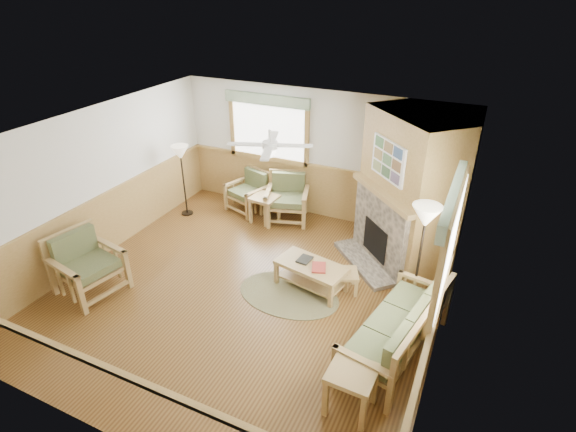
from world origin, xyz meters
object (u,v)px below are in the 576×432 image
at_px(coffee_table, 311,276).
at_px(floor_lamp_right, 419,261).
at_px(armchair_back_left, 248,192).
at_px(sofa, 396,326).
at_px(armchair_left, 88,265).
at_px(armchair_back_right, 287,198).
at_px(end_table_chairs, 265,209).
at_px(end_table_sofa, 351,390).
at_px(floor_lamp_left, 184,181).
at_px(footstool, 345,281).

distance_m(coffee_table, floor_lamp_right, 1.78).
height_order(armchair_back_left, floor_lamp_right, floor_lamp_right).
xyz_separation_m(sofa, coffee_table, (-1.59, 0.86, -0.23)).
bearing_deg(armchair_left, armchair_back_right, -16.23).
distance_m(coffee_table, end_table_chairs, 2.44).
xyz_separation_m(end_table_sofa, floor_lamp_left, (-4.79, 3.30, 0.48)).
xyz_separation_m(end_table_chairs, end_table_sofa, (3.08, -3.70, 0.02)).
height_order(sofa, coffee_table, sofa).
bearing_deg(floor_lamp_left, armchair_left, -85.58).
xyz_separation_m(sofa, floor_lamp_right, (0.05, 1.01, 0.45)).
bearing_deg(armchair_back_right, sofa, -61.78).
bearing_deg(end_table_chairs, floor_lamp_left, -166.71).
xyz_separation_m(armchair_back_left, floor_lamp_left, (-1.13, -0.75, 0.35)).
xyz_separation_m(end_table_sofa, footstool, (-0.80, 2.18, -0.13)).
bearing_deg(floor_lamp_right, floor_lamp_left, 167.28).
height_order(end_table_sofa, floor_lamp_right, floor_lamp_right).
relative_size(end_table_chairs, footstool, 1.43).
relative_size(end_table_sofa, floor_lamp_right, 0.33).
distance_m(end_table_chairs, floor_lamp_left, 1.83).
distance_m(footstool, floor_lamp_right, 1.33).
xyz_separation_m(sofa, armchair_left, (-4.83, -0.73, 0.05)).
bearing_deg(end_table_chairs, armchair_left, -114.27).
height_order(footstool, floor_lamp_right, floor_lamp_right).
xyz_separation_m(sofa, armchair_back_right, (-2.97, 2.88, 0.02)).
bearing_deg(coffee_table, sofa, -17.01).
xyz_separation_m(armchair_left, end_table_chairs, (1.49, 3.30, -0.22)).
bearing_deg(sofa, footstool, -122.97).
bearing_deg(armchair_back_left, end_table_chairs, -11.96).
relative_size(armchair_back_left, floor_lamp_left, 0.55).
bearing_deg(coffee_table, armchair_back_left, 150.34).
xyz_separation_m(coffee_table, footstool, (0.53, 0.17, -0.05)).
height_order(coffee_table, end_table_sofa, end_table_sofa).
relative_size(footstool, floor_lamp_right, 0.22).
distance_m(sofa, end_table_sofa, 1.18).
bearing_deg(armchair_back_right, floor_lamp_left, -178.66).
bearing_deg(armchair_back_right, armchair_left, -134.90).
distance_m(end_table_chairs, floor_lamp_right, 3.78).
height_order(armchair_left, footstool, armchair_left).
bearing_deg(armchair_left, sofa, -70.37).
bearing_deg(footstool, sofa, -44.42).
distance_m(floor_lamp_left, floor_lamp_right, 5.23).
xyz_separation_m(armchair_back_left, end_table_sofa, (3.66, -4.05, -0.13)).
relative_size(coffee_table, end_table_chairs, 1.98).
distance_m(sofa, end_table_chairs, 4.21).
bearing_deg(floor_lamp_left, end_table_sofa, -34.56).
bearing_deg(end_table_chairs, coffee_table, -44.17).
height_order(sofa, armchair_left, armchair_left).
relative_size(armchair_back_left, armchair_back_right, 0.90).
distance_m(armchair_back_right, armchair_left, 4.06).
relative_size(end_table_sofa, footstool, 1.50).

